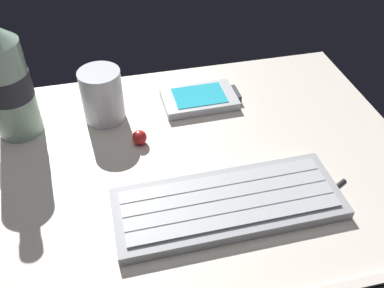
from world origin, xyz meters
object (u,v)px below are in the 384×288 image
Objects in this scene: keyboard at (228,203)px; juice_cup at (103,97)px; handheld_device at (200,99)px; stylus_pen at (323,196)px; trackball_mouse at (139,137)px; water_bottle at (6,81)px.

keyboard is 3.42× the size of juice_cup.
handheld_device is 26.38cm from stylus_pen.
trackball_mouse reaches higher than stylus_pen.
keyboard is 1.40× the size of water_bottle.
juice_cup is at bearing 121.38° from keyboard.
juice_cup is at bearing 110.63° from stylus_pen.
stylus_pen is (10.50, -24.20, -0.38)cm from handheld_device.
keyboard is 2.26× the size of handheld_device.
trackball_mouse is at bearing -22.70° from water_bottle.
handheld_device is 29.71cm from water_bottle.
handheld_device is at bearing 35.10° from trackball_mouse.
stylus_pen is (12.57, -1.36, -0.46)cm from keyboard.
handheld_device is at bearing 1.32° from water_bottle.
juice_cup is (-15.69, -0.50, 3.18)cm from handheld_device.
juice_cup is at bearing 121.11° from trackball_mouse.
stylus_pen is (21.73, -16.31, -0.75)cm from trackball_mouse.
water_bottle reaches higher than juice_cup.
water_bottle reaches higher than stylus_pen.
water_bottle reaches higher than handheld_device.
trackball_mouse is at bearing -144.90° from handheld_device.
handheld_device is 16.01cm from juice_cup.
keyboard is at bearing -39.98° from water_bottle.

